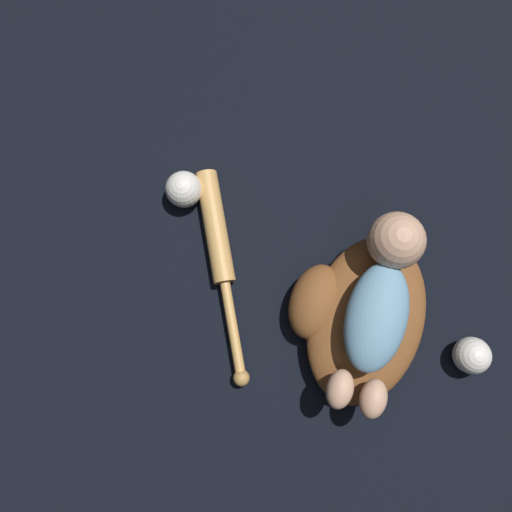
# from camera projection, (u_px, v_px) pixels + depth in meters

# --- Properties ---
(ground_plane) EXTENTS (6.00, 6.00, 0.00)m
(ground_plane) POSITION_uv_depth(u_px,v_px,m) (365.00, 328.00, 1.07)
(ground_plane) COLOR black
(baseball_glove) EXTENTS (0.36, 0.29, 0.09)m
(baseball_glove) POSITION_uv_depth(u_px,v_px,m) (358.00, 316.00, 1.02)
(baseball_glove) COLOR brown
(baseball_glove) RESTS_ON ground
(baby_figure) EXTENTS (0.39, 0.12, 0.11)m
(baby_figure) POSITION_uv_depth(u_px,v_px,m) (382.00, 296.00, 0.94)
(baby_figure) COLOR #6693B2
(baby_figure) RESTS_ON baseball_glove
(baseball_bat) EXTENTS (0.43, 0.24, 0.05)m
(baseball_bat) POSITION_uv_depth(u_px,v_px,m) (219.00, 248.00, 1.07)
(baseball_bat) COLOR tan
(baseball_bat) RESTS_ON ground
(baseball) EXTENTS (0.08, 0.08, 0.08)m
(baseball) POSITION_uv_depth(u_px,v_px,m) (184.00, 189.00, 1.08)
(baseball) COLOR white
(baseball) RESTS_ON ground
(baseball_spare) EXTENTS (0.08, 0.08, 0.08)m
(baseball_spare) POSITION_uv_depth(u_px,v_px,m) (472.00, 355.00, 1.02)
(baseball_spare) COLOR white
(baseball_spare) RESTS_ON ground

